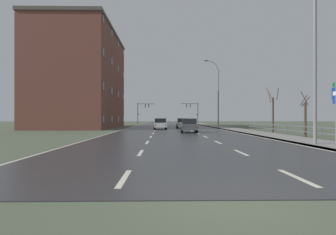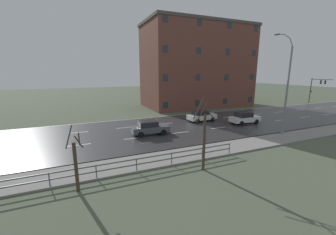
{
  "view_description": "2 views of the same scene",
  "coord_description": "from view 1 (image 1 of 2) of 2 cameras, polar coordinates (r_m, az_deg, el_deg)",
  "views": [
    {
      "loc": [
        -1.29,
        -5.43,
        1.63
      ],
      "look_at": [
        -0.19,
        56.85,
        1.74
      ],
      "focal_mm": 29.66,
      "sensor_mm": 36.0,
      "label": 1
    },
    {
      "loc": [
        23.18,
        18.57,
        6.82
      ],
      "look_at": [
        0.0,
        28.5,
        1.38
      ],
      "focal_mm": 22.44,
      "sensor_mm": 36.0,
      "label": 2
    }
  ],
  "objects": [
    {
      "name": "street_lamp_foreground",
      "position": [
        18.58,
        27.52,
        10.3
      ],
      "size": [
        2.45,
        0.24,
        10.18
      ],
      "color": "slate",
      "rests_on": "ground"
    },
    {
      "name": "traffic_signal_left",
      "position": [
        72.57,
        -5.36,
        1.63
      ],
      "size": [
        4.48,
        0.36,
        5.57
      ],
      "color": "#38383A",
      "rests_on": "ground"
    },
    {
      "name": "brick_building",
      "position": [
        49.19,
        -17.32,
        7.44
      ],
      "size": [
        11.45,
        21.5,
        16.14
      ],
      "color": "brown",
      "rests_on": "ground"
    },
    {
      "name": "sidewalk_right",
      "position": [
        66.17,
        7.44,
        -1.46
      ],
      "size": [
        3.0,
        120.0,
        0.12
      ],
      "color": "gray",
      "rests_on": "ground"
    },
    {
      "name": "road_asphalt_strip",
      "position": [
        65.46,
        0.12,
        -1.51
      ],
      "size": [
        14.0,
        120.0,
        0.03
      ],
      "color": "#303033",
      "rests_on": "ground"
    },
    {
      "name": "guardrail",
      "position": [
        24.67,
        25.86,
        -2.24
      ],
      "size": [
        0.07,
        26.77,
        1.0
      ],
      "color": "#515459",
      "rests_on": "ground"
    },
    {
      "name": "ground_plane",
      "position": [
        53.47,
        0.37,
        -1.91
      ],
      "size": [
        160.0,
        160.0,
        0.12
      ],
      "color": "#4C5642"
    },
    {
      "name": "highway_sign",
      "position": [
        18.16,
        31.23,
        2.18
      ],
      "size": [
        0.09,
        0.68,
        3.66
      ],
      "color": "slate",
      "rests_on": "ground"
    },
    {
      "name": "street_lamp_midground",
      "position": [
        45.45,
        10.13,
        4.63
      ],
      "size": [
        2.34,
        0.24,
        10.95
      ],
      "color": "slate",
      "rests_on": "ground"
    },
    {
      "name": "traffic_signal_right",
      "position": [
        73.52,
        5.27,
        1.67
      ],
      "size": [
        4.64,
        0.36,
        5.66
      ],
      "color": "#38383A",
      "rests_on": "ground"
    },
    {
      "name": "bare_tree_near",
      "position": [
        26.52,
        26.37,
        0.08
      ],
      "size": [
        0.9,
        0.92,
        3.93
      ],
      "color": "#423328",
      "rests_on": "ground"
    },
    {
      "name": "car_near_right",
      "position": [
        44.54,
        2.96,
        -1.16
      ],
      "size": [
        1.87,
        4.12,
        1.57
      ],
      "rotation": [
        0.0,
        0.0,
        -0.01
      ],
      "color": "silver",
      "rests_on": "ground"
    },
    {
      "name": "bare_tree_mid",
      "position": [
        34.21,
        20.74,
        1.06
      ],
      "size": [
        1.33,
        1.19,
        5.18
      ],
      "color": "#423328",
      "rests_on": "ground"
    },
    {
      "name": "car_far_left",
      "position": [
        31.17,
        4.34,
        -1.62
      ],
      "size": [
        2.0,
        4.18,
        1.57
      ],
      "rotation": [
        0.0,
        0.0,
        -0.05
      ],
      "color": "#474C51",
      "rests_on": "ground"
    },
    {
      "name": "car_near_left",
      "position": [
        39.85,
        -1.61,
        -1.29
      ],
      "size": [
        1.96,
        4.17,
        1.57
      ],
      "rotation": [
        0.0,
        0.0,
        0.04
      ],
      "color": "silver",
      "rests_on": "ground"
    }
  ]
}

